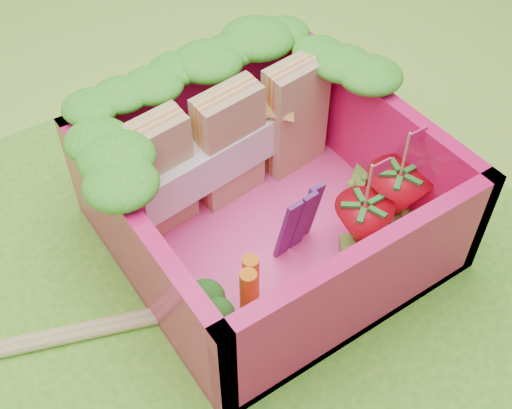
{
  "coord_description": "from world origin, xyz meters",
  "views": [
    {
      "loc": [
        -0.99,
        -1.63,
        2.29
      ],
      "look_at": [
        0.07,
        -0.07,
        0.28
      ],
      "focal_mm": 45.0,
      "sensor_mm": 36.0,
      "label": 1
    }
  ],
  "objects_px": {
    "bento_box": "(269,194)",
    "strawberry_right": "(395,198)",
    "broccoli": "(206,308)",
    "chopsticks": "(24,344)",
    "strawberry_left": "(361,226)",
    "sandwich_stack": "(230,145)"
  },
  "relations": [
    {
      "from": "chopsticks",
      "to": "sandwich_stack",
      "type": "bearing_deg",
      "value": 12.35
    },
    {
      "from": "sandwich_stack",
      "to": "chopsticks",
      "type": "xyz_separation_m",
      "value": [
        -1.14,
        -0.25,
        -0.3
      ]
    },
    {
      "from": "sandwich_stack",
      "to": "strawberry_right",
      "type": "relative_size",
      "value": 2.05
    },
    {
      "from": "broccoli",
      "to": "chopsticks",
      "type": "height_order",
      "value": "broccoli"
    },
    {
      "from": "bento_box",
      "to": "chopsticks",
      "type": "distance_m",
      "value": 1.16
    },
    {
      "from": "sandwich_stack",
      "to": "broccoli",
      "type": "height_order",
      "value": "sandwich_stack"
    },
    {
      "from": "bento_box",
      "to": "sandwich_stack",
      "type": "distance_m",
      "value": 0.32
    },
    {
      "from": "strawberry_right",
      "to": "bento_box",
      "type": "bearing_deg",
      "value": 151.39
    },
    {
      "from": "strawberry_left",
      "to": "chopsticks",
      "type": "distance_m",
      "value": 1.47
    },
    {
      "from": "broccoli",
      "to": "strawberry_left",
      "type": "distance_m",
      "value": 0.79
    },
    {
      "from": "bento_box",
      "to": "strawberry_left",
      "type": "xyz_separation_m",
      "value": [
        0.27,
        -0.31,
        -0.09
      ]
    },
    {
      "from": "strawberry_right",
      "to": "chopsticks",
      "type": "bearing_deg",
      "value": 168.36
    },
    {
      "from": "broccoli",
      "to": "sandwich_stack",
      "type": "bearing_deg",
      "value": 50.99
    },
    {
      "from": "strawberry_left",
      "to": "chopsticks",
      "type": "height_order",
      "value": "strawberry_left"
    },
    {
      "from": "bento_box",
      "to": "chopsticks",
      "type": "relative_size",
      "value": 0.57
    },
    {
      "from": "bento_box",
      "to": "chopsticks",
      "type": "bearing_deg",
      "value": 176.77
    },
    {
      "from": "bento_box",
      "to": "strawberry_right",
      "type": "bearing_deg",
      "value": -28.61
    },
    {
      "from": "bento_box",
      "to": "sandwich_stack",
      "type": "relative_size",
      "value": 1.21
    },
    {
      "from": "strawberry_left",
      "to": "broccoli",
      "type": "bearing_deg",
      "value": -178.73
    },
    {
      "from": "sandwich_stack",
      "to": "chopsticks",
      "type": "height_order",
      "value": "sandwich_stack"
    },
    {
      "from": "sandwich_stack",
      "to": "strawberry_right",
      "type": "xyz_separation_m",
      "value": [
        0.49,
        -0.59,
        -0.13
      ]
    },
    {
      "from": "strawberry_right",
      "to": "strawberry_left",
      "type": "bearing_deg",
      "value": -171.15
    }
  ]
}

